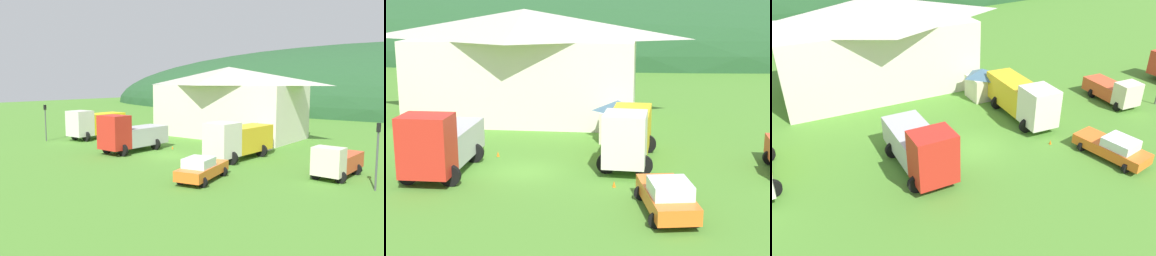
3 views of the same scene
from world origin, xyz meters
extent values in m
plane|color=#4C842D|center=(0.00, 0.00, 0.00)|extent=(200.00, 200.00, 0.00)
ellipsoid|color=#234C28|center=(0.00, 72.18, 0.00)|extent=(163.25, 60.00, 30.93)
cube|color=silver|center=(-2.77, 14.02, 3.13)|extent=(16.92, 8.76, 6.25)
pyramid|color=#B7B2A3|center=(-2.77, 14.02, 7.35)|extent=(18.27, 9.47, 2.19)
cube|color=beige|center=(4.72, 7.55, 1.01)|extent=(2.27, 2.29, 2.02)
pyramid|color=#42667F|center=(4.72, 7.55, 2.37)|extent=(2.45, 2.47, 0.71)
cube|color=red|center=(-4.35, -2.71, 2.10)|extent=(2.53, 2.02, 3.09)
cube|color=black|center=(-4.35, -2.82, 2.77)|extent=(1.36, 1.62, 0.99)
cube|color=#B2B2B7|center=(-4.36, 0.81, 1.41)|extent=(2.54, 5.05, 1.73)
cylinder|color=black|center=(-3.24, -2.71, 0.55)|extent=(1.10, 0.30, 1.10)
cylinder|color=black|center=(-5.46, -2.72, 0.55)|extent=(1.10, 0.30, 1.10)
cylinder|color=black|center=(-3.26, 1.57, 0.55)|extent=(1.10, 0.30, 1.10)
cylinder|color=black|center=(-5.48, 1.56, 0.55)|extent=(1.10, 0.30, 1.10)
cube|color=silver|center=(5.44, 0.30, 1.96)|extent=(2.37, 2.58, 2.82)
cube|color=black|center=(5.44, 0.18, 2.58)|extent=(1.31, 2.03, 0.90)
cube|color=gold|center=(5.66, 4.09, 1.66)|extent=(2.53, 5.24, 2.22)
cylinder|color=black|center=(6.41, 0.25, 0.55)|extent=(1.10, 0.30, 1.10)
cylinder|color=black|center=(4.48, 0.36, 0.55)|extent=(1.10, 0.30, 1.10)
cylinder|color=black|center=(6.67, 4.80, 0.55)|extent=(1.10, 0.30, 1.10)
cylinder|color=black|center=(4.74, 4.91, 0.55)|extent=(1.10, 0.30, 1.10)
cylinder|color=black|center=(13.62, 3.04, 0.40)|extent=(0.80, 0.30, 0.80)
cube|color=orange|center=(7.48, -5.13, 0.69)|extent=(2.76, 5.22, 0.70)
cube|color=silver|center=(7.59, -5.71, 1.35)|extent=(2.04, 2.27, 0.62)
cylinder|color=black|center=(8.59, -6.63, 0.34)|extent=(0.68, 0.24, 0.68)
cylinder|color=black|center=(7.01, -6.94, 0.34)|extent=(0.68, 0.24, 0.68)
cylinder|color=black|center=(7.94, -3.32, 0.34)|extent=(0.68, 0.24, 0.68)
cylinder|color=black|center=(6.37, -3.63, 0.34)|extent=(0.68, 0.24, 0.68)
cone|color=orange|center=(-2.20, 2.91, 0.00)|extent=(0.36, 0.36, 0.61)
cone|color=orange|center=(5.01, -1.93, 0.00)|extent=(0.36, 0.36, 0.64)
camera|label=1|loc=(22.98, -26.12, 6.75)|focal=36.50mm
camera|label=2|loc=(6.30, -29.15, 9.37)|focal=53.21mm
camera|label=3|loc=(-11.40, -20.32, 14.15)|focal=36.25mm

